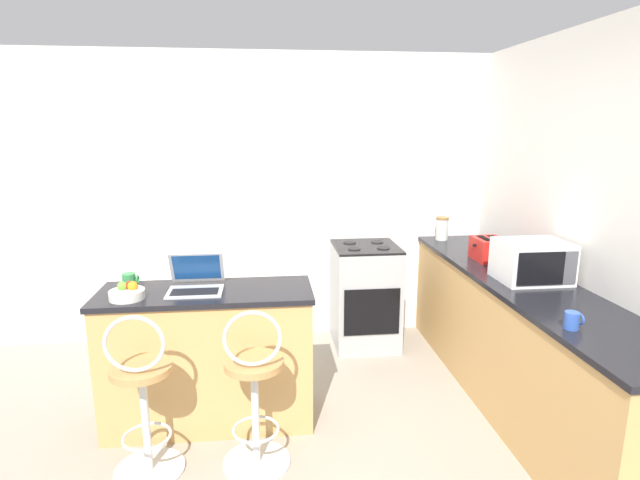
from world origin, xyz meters
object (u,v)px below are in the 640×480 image
(bar_stool_near, at_px, (143,400))
(fruit_bowl, at_px, (127,293))
(mug_green, at_px, (130,281))
(storage_jar, at_px, (442,228))
(toaster, at_px, (489,249))
(bar_stool_far, at_px, (255,394))
(laptop, at_px, (196,281))
(stove_range, at_px, (365,295))
(mug_blue, at_px, (572,320))
(microwave, at_px, (532,261))

(bar_stool_near, height_order, fruit_bowl, fruit_bowl)
(mug_green, bearing_deg, storage_jar, 24.54)
(toaster, xyz_separation_m, storage_jar, (-0.12, 0.74, 0.02))
(bar_stool_far, height_order, laptop, laptop)
(stove_range, bearing_deg, fruit_bowl, -145.13)
(laptop, distance_m, mug_blue, 2.21)
(bar_stool_near, height_order, bar_stool_far, same)
(toaster, bearing_deg, mug_green, -171.24)
(toaster, bearing_deg, fruit_bowl, -166.48)
(microwave, distance_m, mug_blue, 0.85)
(storage_jar, height_order, mug_green, storage_jar)
(microwave, relative_size, mug_green, 4.39)
(laptop, bearing_deg, mug_blue, -23.33)
(laptop, bearing_deg, bar_stool_near, -114.92)
(microwave, distance_m, stove_range, 1.57)
(bar_stool_far, distance_m, fruit_bowl, 1.00)
(bar_stool_far, height_order, mug_blue, mug_blue)
(toaster, distance_m, mug_green, 2.67)
(bar_stool_near, height_order, stove_range, bar_stool_near)
(storage_jar, distance_m, fruit_bowl, 2.83)
(stove_range, distance_m, mug_blue, 2.13)
(bar_stool_far, height_order, fruit_bowl, fruit_bowl)
(stove_range, bearing_deg, microwave, -51.20)
(stove_range, height_order, mug_green, mug_green)
(bar_stool_far, height_order, mug_green, mug_green)
(bar_stool_near, relative_size, laptop, 2.89)
(laptop, relative_size, storage_jar, 1.62)
(microwave, distance_m, toaster, 0.55)
(storage_jar, bearing_deg, bar_stool_near, -142.77)
(fruit_bowl, bearing_deg, bar_stool_far, -27.82)
(microwave, height_order, stove_range, microwave)
(mug_blue, bearing_deg, mug_green, 158.69)
(bar_stool_near, height_order, storage_jar, storage_jar)
(bar_stool_far, height_order, storage_jar, storage_jar)
(mug_blue, xyz_separation_m, fruit_bowl, (-2.42, 0.74, -0.01))
(bar_stool_far, xyz_separation_m, storage_jar, (1.71, 1.77, 0.57))
(bar_stool_far, xyz_separation_m, mug_green, (-0.81, 0.62, 0.51))
(bar_stool_far, bearing_deg, mug_green, 142.32)
(stove_range, bearing_deg, laptop, -141.20)
(mug_green, bearing_deg, bar_stool_near, -73.31)
(laptop, relative_size, mug_blue, 3.72)
(bar_stool_far, bearing_deg, storage_jar, 45.97)
(bar_stool_far, relative_size, storage_jar, 4.68)
(microwave, bearing_deg, storage_jar, 97.29)
(bar_stool_far, xyz_separation_m, microwave, (1.88, 0.48, 0.60))
(stove_range, relative_size, fruit_bowl, 4.42)
(mug_green, bearing_deg, microwave, -3.08)
(bar_stool_near, xyz_separation_m, bar_stool_far, (0.62, 0.00, 0.00))
(stove_range, distance_m, mug_green, 2.09)
(toaster, xyz_separation_m, stove_range, (-0.86, 0.58, -0.55))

